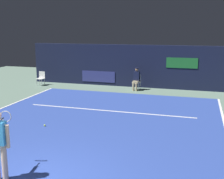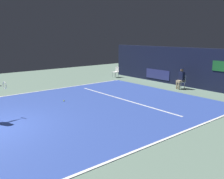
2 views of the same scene
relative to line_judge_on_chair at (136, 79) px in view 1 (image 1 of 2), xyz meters
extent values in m
plane|color=slate|center=(-0.24, -6.74, -0.69)|extent=(28.17, 28.17, 0.00)
cube|color=#2D479E|center=(-0.24, -6.74, -0.68)|extent=(9.68, 11.42, 0.01)
cube|color=white|center=(-0.24, -4.74, -0.67)|extent=(7.55, 0.10, 0.01)
cube|color=#141933|center=(-0.24, 1.00, 0.61)|extent=(13.80, 0.30, 2.60)
cube|color=navy|center=(-2.66, 0.84, -0.14)|extent=(2.20, 0.04, 0.70)
cube|color=#1E6B2D|center=(2.52, 0.84, 0.91)|extent=(1.80, 0.04, 0.60)
cylinder|color=beige|center=(-0.82, -11.18, -0.23)|extent=(0.14, 0.14, 0.92)
cylinder|color=beige|center=(-0.70, -11.14, 0.43)|extent=(0.09, 0.09, 0.56)
cylinder|color=black|center=(-1.20, -10.72, 0.66)|extent=(0.08, 0.30, 0.03)
torus|color=#B2B2B7|center=(-1.24, -10.44, 0.66)|extent=(0.30, 0.07, 0.30)
cube|color=white|center=(0.00, 0.01, -0.23)|extent=(0.48, 0.44, 0.04)
cube|color=white|center=(0.02, 0.21, 0.00)|extent=(0.42, 0.07, 0.42)
cylinder|color=#B2B2B7|center=(-0.20, -0.13, -0.46)|extent=(0.03, 0.03, 0.46)
cylinder|color=#B2B2B7|center=(0.17, -0.17, -0.46)|extent=(0.03, 0.03, 0.46)
cylinder|color=#B2B2B7|center=(-0.17, 0.20, -0.46)|extent=(0.03, 0.03, 0.46)
cylinder|color=#B2B2B7|center=(0.21, 0.16, -0.46)|extent=(0.03, 0.03, 0.46)
cube|color=tan|center=(-0.01, -0.06, -0.19)|extent=(0.36, 0.43, 0.14)
cylinder|color=tan|center=(-0.12, -0.23, -0.46)|extent=(0.11, 0.11, 0.46)
cylinder|color=tan|center=(0.06, -0.25, -0.46)|extent=(0.11, 0.11, 0.46)
cube|color=#141933|center=(0.01, 0.05, 0.14)|extent=(0.36, 0.25, 0.52)
sphere|color=#8C6647|center=(0.01, 0.05, 0.52)|extent=(0.20, 0.20, 0.20)
cylinder|color=#141933|center=(0.01, 0.05, 0.61)|extent=(0.19, 0.19, 0.04)
cube|color=white|center=(-6.16, -0.33, -0.25)|extent=(0.46, 0.42, 0.04)
cube|color=white|center=(-6.15, -0.13, -0.02)|extent=(0.42, 0.05, 0.42)
cylinder|color=#B2B2B7|center=(-6.35, -0.49, -0.47)|extent=(0.03, 0.03, 0.44)
cylinder|color=#B2B2B7|center=(-5.98, -0.51, -0.47)|extent=(0.03, 0.03, 0.44)
cylinder|color=#B2B2B7|center=(-6.34, -0.15, -0.47)|extent=(0.03, 0.03, 0.44)
cylinder|color=#B2B2B7|center=(-5.97, -0.17, -0.47)|extent=(0.03, 0.03, 0.44)
sphere|color=#CCE033|center=(-1.90, -7.40, -0.64)|extent=(0.07, 0.07, 0.07)
camera|label=1|loc=(3.48, -16.61, 2.91)|focal=46.88mm
camera|label=2|loc=(9.37, -13.36, 2.65)|focal=39.80mm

